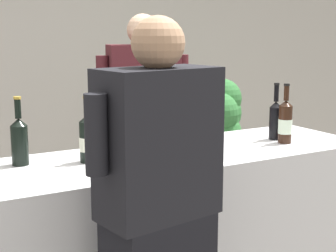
{
  "coord_description": "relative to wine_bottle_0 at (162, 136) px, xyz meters",
  "views": [
    {
      "loc": [
        -1.35,
        -2.26,
        1.58
      ],
      "look_at": [
        -0.08,
        0.0,
        1.09
      ],
      "focal_mm": 54.46,
      "sensor_mm": 36.0,
      "label": 1
    }
  ],
  "objects": [
    {
      "name": "person_guest",
      "position": [
        -0.29,
        -0.49,
        -0.28
      ],
      "size": [
        0.61,
        0.31,
        1.64
      ],
      "color": "black",
      "rests_on": "ground_plane"
    },
    {
      "name": "wine_bottle_8",
      "position": [
        0.84,
        0.13,
        0.0
      ],
      "size": [
        0.07,
        0.07,
        0.34
      ],
      "color": "black",
      "rests_on": "counter"
    },
    {
      "name": "counter",
      "position": [
        0.18,
        0.11,
        -0.6
      ],
      "size": [
        2.16,
        0.69,
        0.94
      ],
      "primitive_type": "cube",
      "color": "white",
      "rests_on": "ground_plane"
    },
    {
      "name": "potted_shrub",
      "position": [
        1.4,
        1.53,
        -0.29
      ],
      "size": [
        0.53,
        0.52,
        1.16
      ],
      "color": "brown",
      "rests_on": "ground_plane"
    },
    {
      "name": "wine_bottle_2",
      "position": [
        0.45,
        0.25,
        0.0
      ],
      "size": [
        0.07,
        0.07,
        0.33
      ],
      "color": "black",
      "rests_on": "counter"
    },
    {
      "name": "person_server",
      "position": [
        0.3,
        0.79,
        -0.25
      ],
      "size": [
        0.59,
        0.34,
        1.69
      ],
      "color": "black",
      "rests_on": "ground_plane"
    },
    {
      "name": "wine_bottle_7",
      "position": [
        -0.32,
        0.17,
        -0.01
      ],
      "size": [
        0.08,
        0.08,
        0.33
      ],
      "color": "black",
      "rests_on": "counter"
    },
    {
      "name": "wine_glass",
      "position": [
        0.27,
        -0.05,
        0.01
      ],
      "size": [
        0.08,
        0.08,
        0.21
      ],
      "color": "silver",
      "rests_on": "counter"
    },
    {
      "name": "wine_bottle_4",
      "position": [
        0.29,
        0.06,
        0.0
      ],
      "size": [
        0.07,
        0.07,
        0.35
      ],
      "color": "black",
      "rests_on": "counter"
    },
    {
      "name": "wine_bottle_0",
      "position": [
        0.0,
        0.0,
        0.0
      ],
      "size": [
        0.08,
        0.08,
        0.32
      ],
      "color": "black",
      "rests_on": "counter"
    },
    {
      "name": "wine_bottle_5",
      "position": [
        0.82,
        0.02,
        -0.0
      ],
      "size": [
        0.08,
        0.08,
        0.34
      ],
      "color": "black",
      "rests_on": "counter"
    },
    {
      "name": "wall_back",
      "position": [
        0.18,
        2.71,
        0.33
      ],
      "size": [
        8.0,
        0.1,
        2.8
      ],
      "primitive_type": "cube",
      "color": "beige",
      "rests_on": "ground_plane"
    },
    {
      "name": "wine_bottle_6",
      "position": [
        0.55,
        0.3,
        -0.01
      ],
      "size": [
        0.07,
        0.07,
        0.31
      ],
      "color": "black",
      "rests_on": "counter"
    },
    {
      "name": "wine_bottle_3",
      "position": [
        -0.0,
        0.32,
        -0.01
      ],
      "size": [
        0.07,
        0.07,
        0.31
      ],
      "color": "black",
      "rests_on": "counter"
    },
    {
      "name": "wine_bottle_1",
      "position": [
        -0.63,
        0.27,
        -0.0
      ],
      "size": [
        0.08,
        0.08,
        0.33
      ],
      "color": "black",
      "rests_on": "counter"
    }
  ]
}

